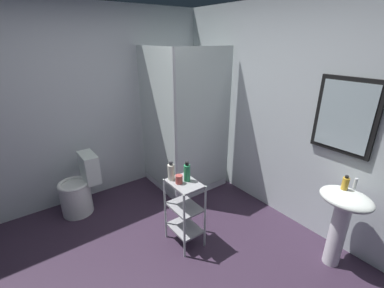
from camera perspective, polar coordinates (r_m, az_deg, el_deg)
ground_plane at (r=2.78m, az=-8.22°, el=-27.18°), size 4.20×4.20×0.02m
wall_back at (r=3.21m, az=20.81°, el=5.56°), size 4.20×0.14×2.50m
wall_left at (r=3.68m, az=-23.48°, el=7.10°), size 0.10×4.20×2.50m
shower_stall at (r=3.85m, az=-1.91°, el=-2.88°), size 0.92×0.92×2.00m
pedestal_sink at (r=2.86m, az=29.85°, el=-13.04°), size 0.46×0.37×0.81m
sink_faucet at (r=2.82m, az=31.96°, el=-7.28°), size 0.03×0.03×0.10m
toilet at (r=3.64m, az=-23.28°, el=-9.08°), size 0.37×0.49×0.76m
storage_cart at (r=2.82m, az=-1.62°, el=-13.72°), size 0.38×0.28×0.74m
hand_soap_bottle at (r=2.76m, az=30.36°, el=-7.37°), size 0.06×0.06×0.14m
body_wash_bottle_green at (r=2.65m, az=-1.10°, el=-6.21°), size 0.07×0.07×0.21m
lotion_bottle_white at (r=2.68m, az=-4.56°, el=-6.02°), size 0.07×0.07×0.20m
rinse_cup at (r=2.63m, az=-2.84°, el=-7.68°), size 0.07×0.07×0.09m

